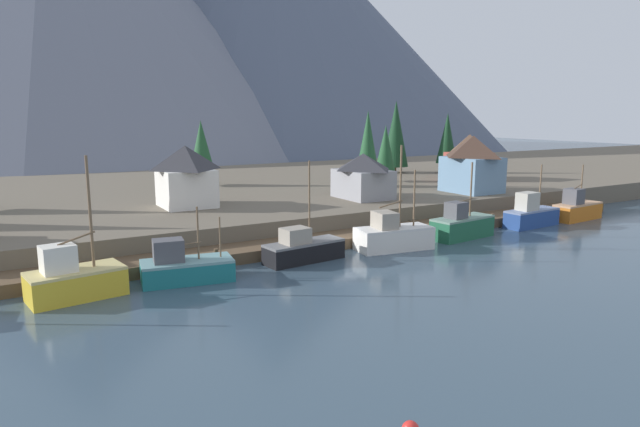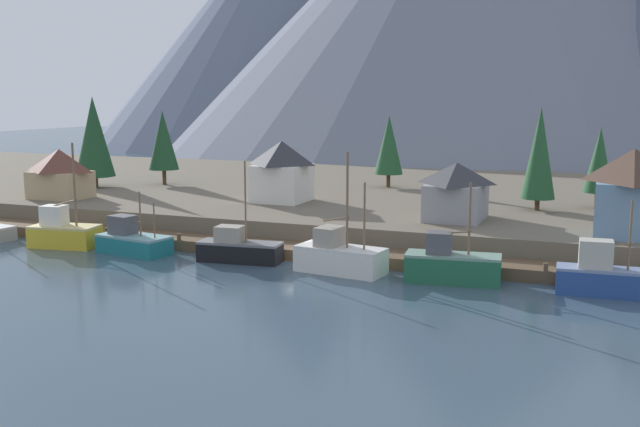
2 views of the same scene
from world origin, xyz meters
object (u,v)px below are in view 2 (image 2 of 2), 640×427
(fishing_boat_white, at_px, (339,256))
(conifer_near_left, at_px, (163,140))
(fishing_boat_black, at_px, (238,249))
(conifer_centre, at_px, (389,145))
(house_blue, at_px, (632,191))
(conifer_back_right, at_px, (539,153))
(house_grey, at_px, (456,190))
(fishing_boat_green, at_px, (451,265))
(house_white, at_px, (282,171))
(conifer_near_right, at_px, (94,137))
(fishing_boat_teal, at_px, (132,241))
(conifer_back_left, at_px, (599,160))
(house_tan, at_px, (60,173))
(fishing_boat_yellow, at_px, (64,233))
(fishing_boat_blue, at_px, (606,276))

(fishing_boat_white, height_order, conifer_near_left, conifer_near_left)
(fishing_boat_black, distance_m, conifer_centre, 35.50)
(house_blue, relative_size, conifer_back_right, 0.69)
(conifer_near_left, bearing_deg, house_grey, -17.64)
(fishing_boat_green, relative_size, house_white, 1.16)
(fishing_boat_green, bearing_deg, conifer_near_right, 149.56)
(fishing_boat_green, bearing_deg, house_grey, 93.31)
(fishing_boat_teal, distance_m, conifer_back_left, 46.79)
(conifer_near_right, xyz_separation_m, conifer_back_left, (59.72, 4.01, -1.38))
(fishing_boat_teal, relative_size, house_tan, 1.09)
(fishing_boat_yellow, bearing_deg, conifer_centre, 50.44)
(house_tan, xyz_separation_m, conifer_near_left, (3.64, 15.25, 2.91))
(fishing_boat_teal, xyz_separation_m, house_white, (6.10, 18.87, 4.80))
(conifer_back_right, bearing_deg, fishing_boat_white, -119.87)
(fishing_boat_yellow, bearing_deg, conifer_back_right, 20.62)
(house_tan, bearing_deg, fishing_boat_blue, -11.00)
(conifer_centre, bearing_deg, fishing_boat_green, -66.35)
(house_grey, distance_m, house_blue, 15.33)
(house_tan, bearing_deg, conifer_back_left, 14.02)
(house_tan, distance_m, conifer_back_right, 52.15)
(conifer_back_right, bearing_deg, conifer_near_right, -179.33)
(fishing_boat_black, xyz_separation_m, conifer_back_left, (27.89, 25.57, 6.35))
(fishing_boat_yellow, distance_m, house_blue, 50.43)
(house_grey, bearing_deg, conifer_near_left, 162.36)
(conifer_near_right, bearing_deg, conifer_back_right, 0.67)
(fishing_boat_yellow, bearing_deg, house_tan, 122.73)
(house_tan, bearing_deg, conifer_near_left, 76.56)
(conifer_back_left, bearing_deg, conifer_near_right, -176.15)
(fishing_boat_blue, xyz_separation_m, house_white, (-33.49, 18.15, 4.54))
(conifer_near_left, distance_m, conifer_back_right, 47.52)
(house_blue, bearing_deg, house_white, 168.10)
(house_tan, relative_size, conifer_back_left, 0.79)
(fishing_boat_yellow, xyz_separation_m, conifer_back_right, (40.41, 22.69, 6.95))
(fishing_boat_yellow, xyz_separation_m, conifer_near_left, (-6.90, 27.20, 6.92))
(house_blue, xyz_separation_m, conifer_near_right, (-62.59, 10.59, 2.65))
(conifer_near_right, bearing_deg, house_blue, -9.60)
(fishing_boat_blue, bearing_deg, fishing_boat_green, 178.50)
(fishing_boat_white, xyz_separation_m, house_grey, (6.42, 14.19, 3.92))
(conifer_near_left, bearing_deg, conifer_back_right, -5.45)
(fishing_boat_black, relative_size, house_white, 1.30)
(fishing_boat_white, xyz_separation_m, house_blue, (21.46, 11.41, 4.88))
(fishing_boat_black, xyz_separation_m, conifer_back_right, (22.30, 22.18, 7.17))
(conifer_near_right, relative_size, conifer_back_right, 1.10)
(conifer_back_left, bearing_deg, fishing_boat_black, -137.49)
(fishing_boat_yellow, relative_size, house_blue, 1.35)
(fishing_boat_yellow, xyz_separation_m, conifer_near_right, (-13.72, 22.06, 7.52))
(fishing_boat_teal, height_order, conifer_centre, conifer_centre)
(conifer_near_left, bearing_deg, fishing_boat_teal, -61.80)
(fishing_boat_teal, bearing_deg, house_tan, 156.13)
(conifer_back_left, distance_m, conifer_centre, 26.57)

